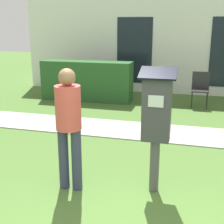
{
  "coord_description": "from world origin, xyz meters",
  "views": [
    {
      "loc": [
        0.5,
        -2.39,
        2.08
      ],
      "look_at": [
        -0.46,
        1.15,
        1.05
      ],
      "focal_mm": 50.0,
      "sensor_mm": 36.0,
      "label": 1
    }
  ],
  "objects_px": {
    "outdoor_chair_left": "(159,86)",
    "outdoor_chair_middle": "(200,86)",
    "parking_meter": "(156,115)",
    "person_standing": "(69,121)"
  },
  "relations": [
    {
      "from": "parking_meter",
      "to": "outdoor_chair_left",
      "type": "height_order",
      "value": "parking_meter"
    },
    {
      "from": "outdoor_chair_middle",
      "to": "outdoor_chair_left",
      "type": "bearing_deg",
      "value": -164.89
    },
    {
      "from": "person_standing",
      "to": "outdoor_chair_middle",
      "type": "xyz_separation_m",
      "value": [
        1.62,
        4.87,
        -0.4
      ]
    },
    {
      "from": "person_standing",
      "to": "outdoor_chair_left",
      "type": "xyz_separation_m",
      "value": [
        0.57,
        4.71,
        -0.4
      ]
    },
    {
      "from": "person_standing",
      "to": "outdoor_chair_left",
      "type": "relative_size",
      "value": 1.76
    },
    {
      "from": "parking_meter",
      "to": "outdoor_chair_left",
      "type": "bearing_deg",
      "value": 96.2
    },
    {
      "from": "outdoor_chair_left",
      "to": "outdoor_chair_middle",
      "type": "bearing_deg",
      "value": 2.66
    },
    {
      "from": "outdoor_chair_left",
      "to": "outdoor_chair_middle",
      "type": "xyz_separation_m",
      "value": [
        1.05,
        0.16,
        0.0
      ]
    },
    {
      "from": "parking_meter",
      "to": "outdoor_chair_middle",
      "type": "xyz_separation_m",
      "value": [
        0.56,
        4.65,
        -0.49
      ]
    },
    {
      "from": "outdoor_chair_left",
      "to": "outdoor_chair_middle",
      "type": "distance_m",
      "value": 1.06
    }
  ]
}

